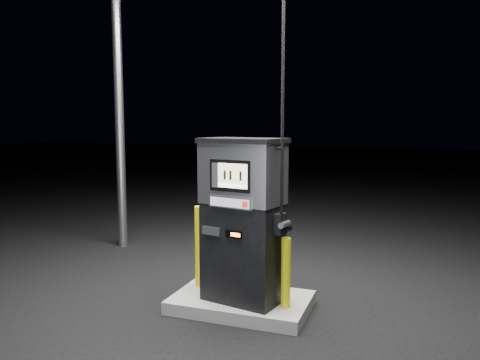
% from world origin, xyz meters
% --- Properties ---
extents(ground, '(80.00, 80.00, 0.00)m').
position_xyz_m(ground, '(0.00, 0.00, 0.00)').
color(ground, black).
rests_on(ground, ground).
extents(pump_island, '(1.60, 1.00, 0.15)m').
position_xyz_m(pump_island, '(0.00, 0.00, 0.07)').
color(pump_island, slate).
rests_on(pump_island, ground).
extents(fuel_dispenser, '(1.09, 0.74, 3.91)m').
position_xyz_m(fuel_dispenser, '(0.06, -0.10, 1.12)').
color(fuel_dispenser, black).
rests_on(fuel_dispenser, pump_island).
extents(bollard_left, '(0.17, 0.17, 1.02)m').
position_xyz_m(bollard_left, '(-0.62, 0.18, 0.66)').
color(bollard_left, '#D7D10B').
rests_on(bollard_left, pump_island).
extents(bollard_right, '(0.11, 0.11, 0.79)m').
position_xyz_m(bollard_right, '(0.57, -0.13, 0.55)').
color(bollard_right, '#D7D10B').
rests_on(bollard_right, pump_island).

